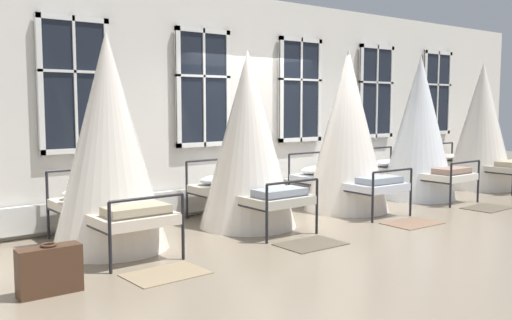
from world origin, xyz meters
The scene contains 13 objects.
ground centered at (0.00, 0.00, 0.00)m, with size 28.83×28.83×0.00m, color gray.
back_wall_with_windows centered at (0.00, 1.12, 1.73)m, with size 15.42×0.10×3.47m, color silver.
window_bank centered at (0.00, 1.00, 1.07)m, with size 11.00×0.10×2.80m.
cot_second centered at (-3.03, -0.09, 1.25)m, with size 1.38×1.96×2.58m.
cot_third centered at (-0.98, -0.09, 1.19)m, with size 1.38×1.95×2.47m.
cot_fourth centered at (1.04, -0.08, 1.26)m, with size 1.38×1.97×2.61m.
cot_fifth centered at (2.96, -0.05, 1.26)m, with size 1.38×1.96×2.61m.
cot_sixth centered at (5.01, -0.07, 1.25)m, with size 1.38×1.96×2.58m.
rug_second centered at (-3.01, -1.42, 0.01)m, with size 0.80×0.56×0.01m, color #8E7A5B.
rug_third centered at (-1.00, -1.42, 0.01)m, with size 0.80×0.56×0.01m, color brown.
rug_fourth centered at (1.00, -1.42, 0.01)m, with size 0.80×0.56×0.01m, color brown.
rug_fifth centered at (3.01, -1.42, 0.01)m, with size 0.80×0.56×0.01m, color brown.
suitcase_dark centered at (-4.13, -1.30, 0.22)m, with size 0.56×0.22×0.47m.
Camera 1 is at (-5.67, -6.38, 1.72)m, focal length 39.44 mm.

